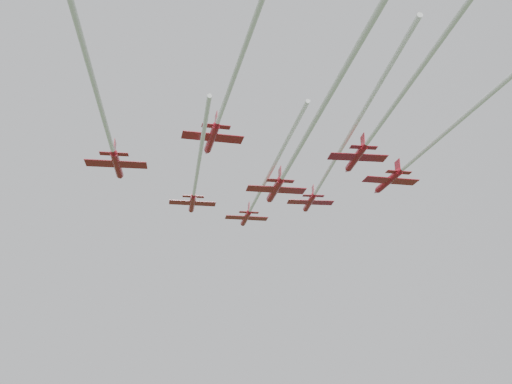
% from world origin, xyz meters
% --- Properties ---
extents(jet_lead, '(22.88, 51.06, 2.54)m').
position_xyz_m(jet_lead, '(-3.43, 4.24, 60.14)').
color(jet_lead, red).
extents(jet_row2_left, '(18.70, 42.51, 2.49)m').
position_xyz_m(jet_row2_left, '(-11.55, -6.36, 59.21)').
color(jet_row2_left, red).
extents(jet_row2_right, '(22.14, 59.82, 2.59)m').
position_xyz_m(jet_row2_right, '(10.05, -3.45, 60.98)').
color(jet_row2_right, red).
extents(jet_row3_left, '(24.13, 60.88, 2.83)m').
position_xyz_m(jet_row3_left, '(-16.60, -29.15, 60.62)').
color(jet_row3_left, red).
extents(jet_row3_mid, '(24.83, 56.42, 2.84)m').
position_xyz_m(jet_row3_mid, '(6.82, -18.21, 57.84)').
color(jet_row3_mid, red).
extents(jet_row3_right, '(26.15, 55.57, 2.76)m').
position_xyz_m(jet_row3_right, '(25.41, -11.24, 60.48)').
color(jet_row3_right, red).
extents(jet_row4_left, '(29.21, 58.46, 2.56)m').
position_xyz_m(jet_row4_left, '(2.71, -35.83, 60.49)').
color(jet_row4_left, red).
extents(jet_row4_right, '(23.11, 60.01, 2.44)m').
position_xyz_m(jet_row4_right, '(20.54, -31.20, 57.93)').
color(jet_row4_right, red).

